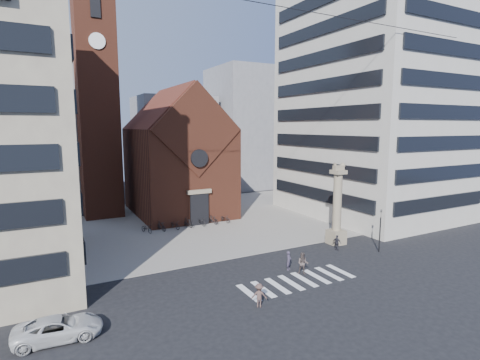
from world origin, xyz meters
The scene contains 23 objects.
ground centered at (0.00, 0.00, 0.00)m, with size 120.00×120.00×0.00m, color black.
piazza centered at (0.00, 19.00, 0.03)m, with size 46.00×30.00×0.05m, color gray.
zebra_crossing centered at (0.55, -3.00, 0.01)m, with size 10.20×3.20×0.01m, color white, non-canonical shape.
church centered at (0.00, 25.04, 7.98)m, with size 12.00×16.65×18.00m.
campanile centered at (-10.00, 28.00, 15.74)m, with size 5.50×5.50×31.20m.
building_right centered at (24.00, 12.00, 16.00)m, with size 18.00×22.00×32.00m, color #BAB3A8.
bg_block_left centered at (-20.00, 40.00, 11.00)m, with size 16.00×14.00×22.00m, color gray.
bg_block_mid centered at (6.00, 45.00, 9.00)m, with size 14.00×12.00×18.00m, color gray.
bg_block_right centered at (22.00, 42.00, 12.00)m, with size 16.00×14.00×24.00m, color gray.
lion_column centered at (10.01, 3.00, 3.46)m, with size 1.63×1.60×8.68m.
traffic_light centered at (12.00, -1.00, 2.29)m, with size 0.13×0.16×4.30m.
white_car centered at (-16.85, -3.21, 0.68)m, with size 2.25×4.89×1.36m, color silver.
pedestrian_0 centered at (1.31, -0.65, 0.83)m, with size 0.61×0.40×1.66m, color #3A3347.
pedestrian_1 centered at (1.77, -2.05, 0.94)m, with size 0.92×0.71×1.88m, color #4D413E.
pedestrian_2 centered at (8.61, 1.32, 0.78)m, with size 0.91×0.38×1.56m, color #25242B.
pedestrian_3 centered at (-4.43, -5.28, 0.84)m, with size 1.09×0.62×1.68m, color #4F3934.
scooter_0 centered at (-6.79, 16.47, 0.56)m, with size 0.68×1.94×1.02m, color #232326.
scooter_1 centered at (-5.11, 16.47, 0.62)m, with size 0.53×1.88×1.13m, color #232326.
scooter_2 centered at (-3.44, 16.47, 0.56)m, with size 0.68×1.94×1.02m, color #232326.
scooter_3 centered at (-1.76, 16.47, 0.62)m, with size 0.53×1.88×1.13m, color #232326.
scooter_4 centered at (-0.08, 16.47, 0.56)m, with size 0.68×1.94×1.02m, color #232326.
scooter_5 centered at (1.60, 16.47, 0.62)m, with size 0.53×1.88×1.13m, color #232326.
scooter_6 centered at (3.28, 16.47, 0.56)m, with size 0.68×1.94×1.02m, color #232326.
Camera 1 is at (-17.00, -26.20, 12.38)m, focal length 28.00 mm.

